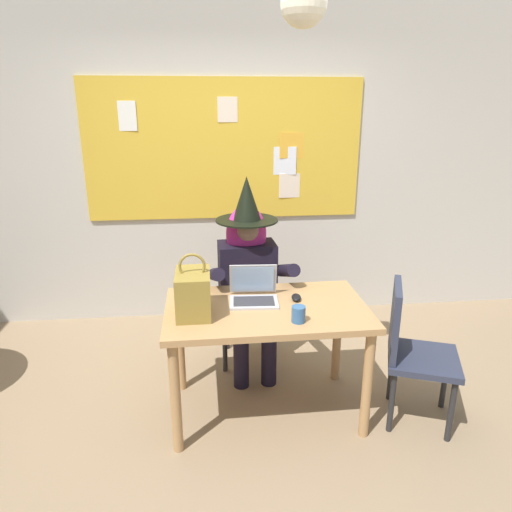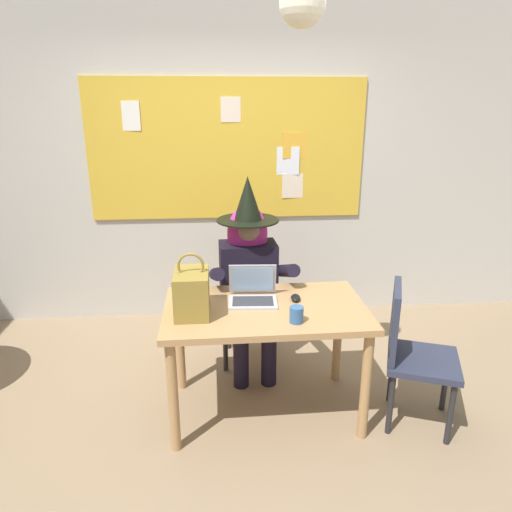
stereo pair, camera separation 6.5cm
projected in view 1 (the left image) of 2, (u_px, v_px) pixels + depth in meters
ground_plane at (241, 425)px, 2.94m from camera, size 24.00×24.00×0.00m
wall_back_bulletin at (225, 161)px, 4.12m from camera, size 6.64×1.77×2.87m
desk_main at (266, 321)px, 2.89m from camera, size 1.25×0.76×0.75m
chair_at_desk at (248, 298)px, 3.63m from camera, size 0.46×0.46×0.89m
person_costumed at (248, 268)px, 3.42m from camera, size 0.61×0.70×1.45m
laptop at (254, 293)px, 2.94m from camera, size 0.32×0.28×0.22m
computer_mouse at (296, 297)px, 2.95m from camera, size 0.07×0.11×0.03m
handbag at (193, 293)px, 2.72m from camera, size 0.20×0.30×0.38m
coffee_mug at (298, 314)px, 2.65m from camera, size 0.08×0.08×0.09m
chair_extra_corner at (411, 347)px, 2.87m from camera, size 0.54×0.54×0.90m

